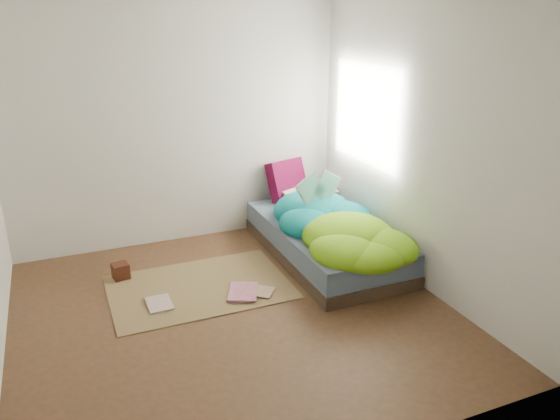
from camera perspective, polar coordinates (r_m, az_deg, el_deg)
The scene contains 12 objects.
ground at distance 4.67m, azimuth -4.81°, elevation -10.72°, with size 3.50×3.50×0.00m, color #49311C.
room_walls at distance 4.09m, azimuth -5.34°, elevation 9.29°, with size 3.54×3.54×2.62m.
bed at distance 5.61m, azimuth 4.71°, elevation -3.23°, with size 1.00×2.00×0.34m.
duvet at distance 5.30m, azimuth 5.91°, elevation -0.71°, with size 0.96×1.84×0.34m, color #087780, non-canonical shape.
rug at distance 5.09m, azimuth -8.40°, elevation -7.98°, with size 1.60×1.10×0.01m, color brown.
pillow_floral at distance 6.24m, azimuth 2.83°, elevation 1.70°, with size 0.63×0.39×0.14m, color white.
pillow_magenta at distance 6.23m, azimuth 0.73°, elevation 3.16°, with size 0.45×0.14×0.45m, color #470428.
open_book at distance 5.47m, azimuth 4.13°, elevation 3.34°, with size 0.43×0.09×0.26m, color #39902F, non-canonical shape.
wooden_box at distance 5.37m, azimuth -16.33°, elevation -6.13°, with size 0.14×0.14×0.14m, color #38150C.
floor_book_a at distance 4.84m, azimuth -13.71°, elevation -9.74°, with size 0.21×0.28×0.02m, color beige.
floor_book_b at distance 4.93m, azimuth -5.40°, elevation -8.54°, with size 0.26×0.34×0.03m, color pink.
floor_book_c at distance 4.85m, azimuth -2.75°, elevation -9.06°, with size 0.21×0.28×0.02m, color tan.
Camera 1 is at (-1.19, -3.82, 2.40)m, focal length 35.00 mm.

